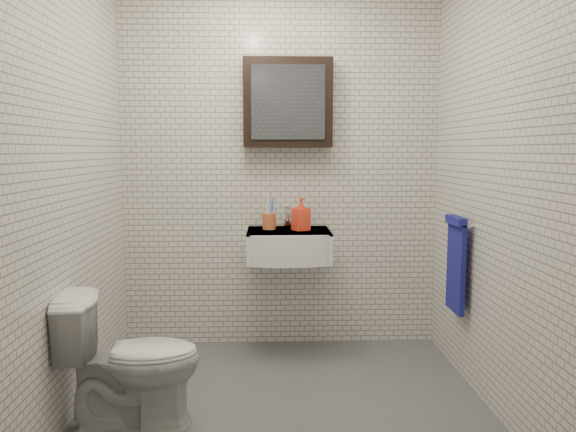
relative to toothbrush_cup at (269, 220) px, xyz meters
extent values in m
cube|color=#4D5155|center=(0.08, -0.83, -0.91)|extent=(2.20, 2.00, 0.01)
cube|color=silver|center=(0.08, 0.17, 0.34)|extent=(2.20, 0.02, 2.50)
cube|color=silver|center=(0.08, -1.83, 0.34)|extent=(2.20, 0.02, 2.50)
cube|color=silver|center=(-1.02, -0.83, 0.34)|extent=(0.02, 2.00, 2.50)
cube|color=silver|center=(1.18, -0.83, 0.34)|extent=(0.02, 2.00, 2.50)
cube|color=white|center=(0.13, -0.06, -0.16)|extent=(0.55, 0.45, 0.20)
cylinder|color=silver|center=(0.13, -0.04, -0.07)|extent=(0.31, 0.31, 0.02)
cylinder|color=silver|center=(0.13, -0.04, -0.06)|extent=(0.04, 0.04, 0.01)
cube|color=white|center=(0.13, -0.06, -0.07)|extent=(0.55, 0.45, 0.01)
cylinder|color=silver|center=(0.13, 0.11, -0.03)|extent=(0.06, 0.06, 0.06)
cylinder|color=silver|center=(0.13, 0.11, 0.03)|extent=(0.03, 0.03, 0.08)
cylinder|color=silver|center=(0.13, 0.05, 0.06)|extent=(0.02, 0.12, 0.02)
cube|color=silver|center=(0.13, 0.14, 0.08)|extent=(0.02, 0.09, 0.01)
cube|color=black|center=(0.13, 0.10, 0.79)|extent=(0.60, 0.14, 0.60)
cube|color=#3F444C|center=(0.13, 0.02, 0.79)|extent=(0.49, 0.01, 0.49)
cylinder|color=silver|center=(1.14, -0.48, 0.04)|extent=(0.02, 0.30, 0.02)
cylinder|color=silver|center=(1.16, -0.35, 0.04)|extent=(0.04, 0.02, 0.02)
cylinder|color=silver|center=(1.16, -0.61, 0.04)|extent=(0.04, 0.02, 0.02)
cube|color=navy|center=(1.13, -0.48, -0.23)|extent=(0.03, 0.26, 0.54)
cube|color=navy|center=(1.12, -0.48, 0.05)|extent=(0.05, 0.26, 0.05)
cylinder|color=#C56031|center=(0.00, 0.00, -0.01)|extent=(0.11, 0.11, 0.11)
cylinder|color=white|center=(-0.02, -0.01, 0.07)|extent=(0.02, 0.03, 0.21)
cylinder|color=#4278D5|center=(0.01, -0.01, 0.05)|extent=(0.02, 0.02, 0.19)
cylinder|color=white|center=(-0.01, 0.02, 0.07)|extent=(0.03, 0.04, 0.22)
cylinder|color=#4278D5|center=(0.02, 0.01, 0.06)|extent=(0.03, 0.04, 0.20)
imported|color=#EB4A18|center=(0.21, -0.06, 0.05)|extent=(0.13, 0.13, 0.22)
imported|color=white|center=(-0.69, -1.04, -0.57)|extent=(0.70, 0.44, 0.68)
camera|label=1|loc=(0.00, -3.76, 0.47)|focal=35.00mm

